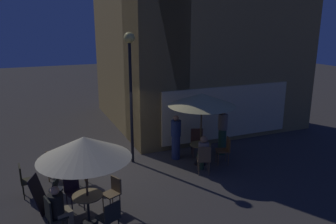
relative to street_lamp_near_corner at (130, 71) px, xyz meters
name	(u,v)px	position (x,y,z in m)	size (l,w,h in m)	color
ground_plane	(111,171)	(-0.88, -0.41, -3.20)	(60.00, 60.00, 0.00)	#3A3632
cafe_building	(179,32)	(3.07, 2.86, 1.12)	(8.16, 7.72, 8.66)	olive
street_lamp_near_corner	(130,71)	(0.00, 0.00, 0.00)	(0.35, 0.35, 4.44)	black
menu_sandwich_board	(46,194)	(-2.97, -2.23, -2.70)	(0.82, 0.76, 0.98)	black
cafe_table_0	(88,203)	(-2.06, -3.12, -2.67)	(0.72, 0.72, 0.74)	black
cafe_table_1	(200,150)	(2.08, -1.09, -2.67)	(0.72, 0.72, 0.74)	black
cafe_table_2	(54,174)	(-2.68, -1.08, -2.68)	(0.65, 0.65, 0.76)	black
patio_umbrella_0	(84,148)	(-2.06, -3.12, -1.26)	(2.17, 2.17, 2.22)	black
patio_umbrella_1	(202,100)	(2.08, -1.09, -0.93)	(2.23, 2.23, 2.49)	black
cafe_chair_0	(113,191)	(-1.36, -2.80, -2.65)	(0.51, 0.51, 0.89)	brown
cafe_chair_1	(73,187)	(-2.31, -2.31, -2.60)	(0.50, 0.50, 1.01)	black
cafe_chair_2	(53,214)	(-2.88, -3.32, -2.64)	(0.50, 0.50, 0.95)	black
cafe_chair_3	(110,216)	(-1.71, -3.91, -2.65)	(0.55, 0.55, 0.91)	black
cafe_chair_4	(204,157)	(1.80, -1.84, -2.62)	(0.52, 0.52, 0.97)	brown
cafe_chair_5	(225,148)	(2.89, -1.37, -2.64)	(0.56, 0.56, 0.93)	brown
cafe_chair_6	(197,140)	(2.36, -0.32, -2.61)	(0.56, 0.56, 0.99)	#522E1F
cafe_chair_7	(25,178)	(-3.45, -1.15, -2.64)	(0.47, 0.47, 0.95)	black
cafe_chair_8	(83,167)	(-1.85, -1.00, -2.67)	(0.44, 0.44, 0.87)	#4D3A1B
cafe_chair_9	(53,162)	(-2.65, -0.22, -2.69)	(0.40, 0.40, 0.86)	brown
patron_seated_0	(59,207)	(-2.74, -3.29, -2.52)	(0.53, 0.42, 1.21)	#7E7153
patron_seated_1	(203,152)	(1.85, -1.70, -2.49)	(0.44, 0.53, 1.27)	#2A452A
patron_seated_2	(78,163)	(-1.99, -1.01, -2.51)	(0.53, 0.36, 1.22)	#2B4437
patron_standing_3	(222,132)	(3.26, -0.58, -2.34)	(0.34, 0.34, 1.71)	#24452E
patron_standing_4	(176,137)	(1.51, -0.31, -2.40)	(0.35, 0.35, 1.61)	navy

